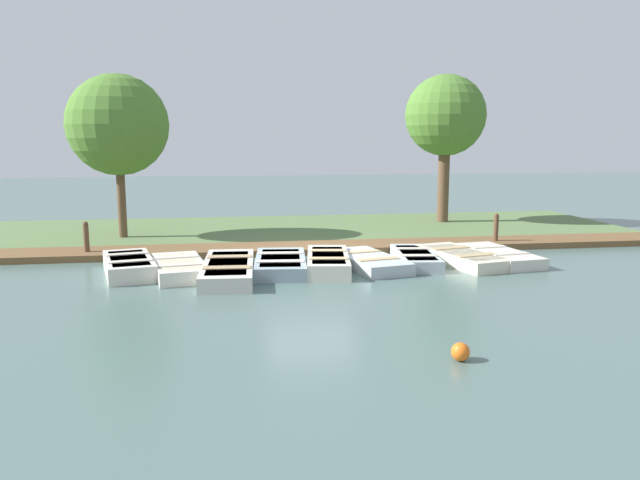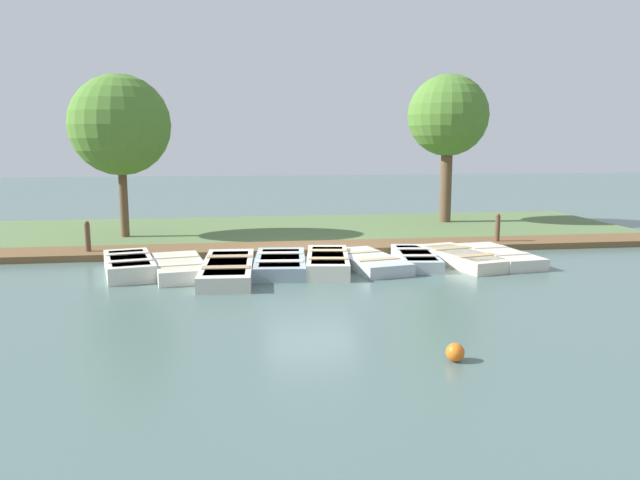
{
  "view_description": "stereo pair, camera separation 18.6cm",
  "coord_description": "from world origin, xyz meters",
  "px_view_note": "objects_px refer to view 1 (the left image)",
  "views": [
    {
      "loc": [
        16.52,
        -2.37,
        3.29
      ],
      "look_at": [
        0.55,
        0.16,
        0.65
      ],
      "focal_mm": 35.0,
      "sensor_mm": 36.0,
      "label": 1
    },
    {
      "loc": [
        16.55,
        -2.19,
        3.29
      ],
      "look_at": [
        0.55,
        0.16,
        0.65
      ],
      "focal_mm": 35.0,
      "sensor_mm": 36.0,
      "label": 2
    }
  ],
  "objects_px": {
    "rowboat_4": "(328,262)",
    "rowboat_3": "(280,263)",
    "rowboat_0": "(129,265)",
    "mooring_post_near": "(86,240)",
    "park_tree_far_left": "(118,125)",
    "park_tree_left": "(445,117)",
    "buoy": "(460,352)",
    "rowboat_5": "(369,261)",
    "rowboat_8": "(498,256)",
    "mooring_post_far": "(496,230)",
    "rowboat_2": "(228,269)",
    "rowboat_1": "(179,268)",
    "rowboat_7": "(462,257)",
    "rowboat_6": "(416,258)"
  },
  "relations": [
    {
      "from": "mooring_post_near",
      "to": "rowboat_8",
      "type": "bearing_deg",
      "value": 78.55
    },
    {
      "from": "rowboat_0",
      "to": "buoy",
      "type": "distance_m",
      "value": 9.12
    },
    {
      "from": "rowboat_2",
      "to": "mooring_post_far",
      "type": "bearing_deg",
      "value": 113.43
    },
    {
      "from": "rowboat_3",
      "to": "park_tree_left",
      "type": "bearing_deg",
      "value": 142.69
    },
    {
      "from": "rowboat_1",
      "to": "rowboat_8",
      "type": "distance_m",
      "value": 8.43
    },
    {
      "from": "park_tree_far_left",
      "to": "rowboat_7",
      "type": "bearing_deg",
      "value": 61.11
    },
    {
      "from": "rowboat_2",
      "to": "rowboat_5",
      "type": "xyz_separation_m",
      "value": [
        -0.56,
        3.6,
        -0.03
      ]
    },
    {
      "from": "rowboat_4",
      "to": "mooring_post_near",
      "type": "distance_m",
      "value": 6.86
    },
    {
      "from": "mooring_post_near",
      "to": "rowboat_5",
      "type": "bearing_deg",
      "value": 71.99
    },
    {
      "from": "rowboat_7",
      "to": "park_tree_left",
      "type": "height_order",
      "value": "park_tree_left"
    },
    {
      "from": "rowboat_4",
      "to": "mooring_post_far",
      "type": "height_order",
      "value": "mooring_post_far"
    },
    {
      "from": "mooring_post_far",
      "to": "park_tree_far_left",
      "type": "relative_size",
      "value": 0.2
    },
    {
      "from": "rowboat_6",
      "to": "buoy",
      "type": "distance_m",
      "value": 7.37
    },
    {
      "from": "mooring_post_near",
      "to": "rowboat_2",
      "type": "bearing_deg",
      "value": 52.2
    },
    {
      "from": "rowboat_3",
      "to": "park_tree_left",
      "type": "distance_m",
      "value": 10.92
    },
    {
      "from": "mooring_post_near",
      "to": "mooring_post_far",
      "type": "relative_size",
      "value": 1.0
    },
    {
      "from": "rowboat_8",
      "to": "rowboat_1",
      "type": "bearing_deg",
      "value": -95.1
    },
    {
      "from": "rowboat_3",
      "to": "mooring_post_near",
      "type": "distance_m",
      "value": 5.72
    },
    {
      "from": "rowboat_5",
      "to": "park_tree_far_left",
      "type": "relative_size",
      "value": 0.56
    },
    {
      "from": "rowboat_1",
      "to": "mooring_post_far",
      "type": "height_order",
      "value": "mooring_post_far"
    },
    {
      "from": "rowboat_0",
      "to": "mooring_post_near",
      "type": "distance_m",
      "value": 2.71
    },
    {
      "from": "park_tree_far_left",
      "to": "park_tree_left",
      "type": "xyz_separation_m",
      "value": [
        -2.05,
        11.57,
        0.4
      ]
    },
    {
      "from": "rowboat_8",
      "to": "park_tree_far_left",
      "type": "xyz_separation_m",
      "value": [
        -5.18,
        -10.54,
        3.54
      ]
    },
    {
      "from": "rowboat_4",
      "to": "park_tree_far_left",
      "type": "xyz_separation_m",
      "value": [
        -5.53,
        -5.8,
        3.49
      ]
    },
    {
      "from": "rowboat_6",
      "to": "rowboat_4",
      "type": "bearing_deg",
      "value": -72.2
    },
    {
      "from": "rowboat_6",
      "to": "rowboat_3",
      "type": "bearing_deg",
      "value": -77.73
    },
    {
      "from": "mooring_post_far",
      "to": "rowboat_5",
      "type": "bearing_deg",
      "value": -62.11
    },
    {
      "from": "rowboat_4",
      "to": "rowboat_6",
      "type": "distance_m",
      "value": 2.48
    },
    {
      "from": "rowboat_6",
      "to": "rowboat_7",
      "type": "bearing_deg",
      "value": 90.74
    },
    {
      "from": "rowboat_2",
      "to": "rowboat_7",
      "type": "xyz_separation_m",
      "value": [
        -0.69,
        6.19,
        -0.02
      ]
    },
    {
      "from": "rowboat_0",
      "to": "mooring_post_near",
      "type": "xyz_separation_m",
      "value": [
        -2.27,
        -1.43,
        0.31
      ]
    },
    {
      "from": "rowboat_0",
      "to": "rowboat_8",
      "type": "distance_m",
      "value": 9.65
    },
    {
      "from": "rowboat_5",
      "to": "mooring_post_near",
      "type": "xyz_separation_m",
      "value": [
        -2.42,
        -7.44,
        0.36
      ]
    },
    {
      "from": "rowboat_1",
      "to": "rowboat_5",
      "type": "distance_m",
      "value": 4.78
    },
    {
      "from": "rowboat_6",
      "to": "buoy",
      "type": "xyz_separation_m",
      "value": [
        7.19,
        -1.59,
        -0.02
      ]
    },
    {
      "from": "rowboat_4",
      "to": "rowboat_3",
      "type": "bearing_deg",
      "value": -88.27
    },
    {
      "from": "rowboat_5",
      "to": "park_tree_left",
      "type": "distance_m",
      "value": 9.6
    },
    {
      "from": "buoy",
      "to": "rowboat_5",
      "type": "bearing_deg",
      "value": 177.97
    },
    {
      "from": "park_tree_far_left",
      "to": "park_tree_left",
      "type": "bearing_deg",
      "value": 100.03
    },
    {
      "from": "rowboat_7",
      "to": "park_tree_left",
      "type": "relative_size",
      "value": 0.57
    },
    {
      "from": "rowboat_3",
      "to": "rowboat_8",
      "type": "xyz_separation_m",
      "value": [
        -0.21,
        5.93,
        -0.01
      ]
    },
    {
      "from": "park_tree_far_left",
      "to": "rowboat_1",
      "type": "bearing_deg",
      "value": 21.05
    },
    {
      "from": "rowboat_5",
      "to": "buoy",
      "type": "relative_size",
      "value": 10.63
    },
    {
      "from": "rowboat_4",
      "to": "rowboat_2",
      "type": "bearing_deg",
      "value": -72.63
    },
    {
      "from": "rowboat_8",
      "to": "mooring_post_near",
      "type": "relative_size",
      "value": 2.86
    },
    {
      "from": "rowboat_6",
      "to": "rowboat_8",
      "type": "distance_m",
      "value": 2.3
    },
    {
      "from": "rowboat_4",
      "to": "buoy",
      "type": "bearing_deg",
      "value": 15.66
    },
    {
      "from": "rowboat_7",
      "to": "buoy",
      "type": "bearing_deg",
      "value": -35.4
    },
    {
      "from": "mooring_post_near",
      "to": "park_tree_left",
      "type": "relative_size",
      "value": 0.18
    },
    {
      "from": "rowboat_2",
      "to": "rowboat_5",
      "type": "distance_m",
      "value": 3.64
    }
  ]
}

